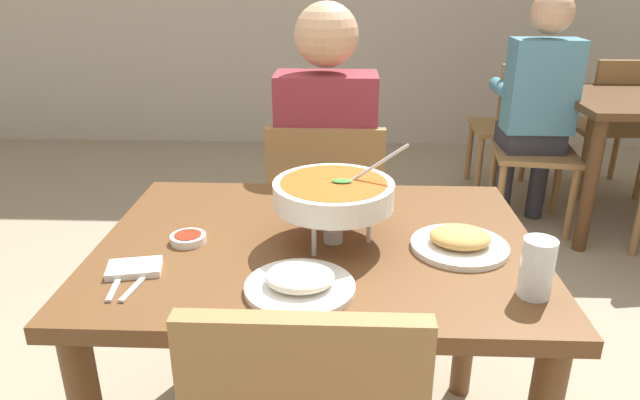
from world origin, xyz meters
name	(u,v)px	position (x,y,z in m)	size (l,w,h in m)	color
dining_table_main	(318,283)	(0.00, 0.00, 0.63)	(1.11, 0.82, 0.76)	brown
chair_diner_main	(326,219)	(0.00, 0.69, 0.51)	(0.44, 0.44, 0.90)	olive
diner_main	(326,159)	(0.00, 0.73, 0.75)	(0.40, 0.45, 1.31)	#2D2D38
curry_bowl	(334,194)	(0.04, -0.01, 0.89)	(0.33, 0.30, 0.26)	silver
rice_plate	(300,282)	(-0.03, -0.25, 0.78)	(0.24, 0.24, 0.06)	white
appetizer_plate	(460,242)	(0.35, -0.04, 0.78)	(0.24, 0.24, 0.06)	white
sauce_dish	(188,238)	(-0.33, -0.03, 0.77)	(0.09, 0.09, 0.02)	white
napkin_folded	(134,268)	(-0.41, -0.18, 0.77)	(0.12, 0.08, 0.02)	white
fork_utensil	(118,281)	(-0.43, -0.23, 0.77)	(0.01, 0.17, 0.01)	silver
spoon_utensil	(140,281)	(-0.38, -0.23, 0.77)	(0.01, 0.17, 0.01)	silver
drink_glass	(536,271)	(0.47, -0.25, 0.82)	(0.07, 0.07, 0.13)	silver
chair_bg_middle	(534,136)	(1.17, 1.93, 0.51)	(0.50, 0.50, 0.90)	olive
chair_bg_corner	(614,119)	(1.81, 2.36, 0.51)	(0.44, 0.44, 0.90)	olive
chair_bg_window	(523,117)	(1.24, 2.39, 0.51)	(0.46, 0.46, 0.90)	olive
patron_bg_middle	(538,98)	(1.14, 1.85, 0.75)	(0.40, 0.45, 1.31)	#2D2D38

